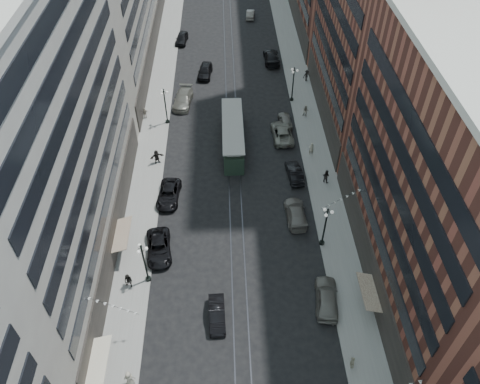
{
  "coord_description": "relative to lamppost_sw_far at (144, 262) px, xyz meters",
  "views": [
    {
      "loc": [
        -0.96,
        -0.05,
        39.85
      ],
      "look_at": [
        0.41,
        35.44,
        5.0
      ],
      "focal_mm": 35.0,
      "sensor_mm": 36.0,
      "label": 1
    }
  ],
  "objects": [
    {
      "name": "ground",
      "position": [
        9.2,
        32.0,
        -3.1
      ],
      "size": [
        220.0,
        220.0,
        0.0
      ],
      "primitive_type": "plane",
      "color": "black",
      "rests_on": "ground"
    },
    {
      "name": "sidewalk_west",
      "position": [
        -1.8,
        42.0,
        -3.02
      ],
      "size": [
        4.0,
        180.0,
        0.15
      ],
      "primitive_type": "cube",
      "color": "gray",
      "rests_on": "ground"
    },
    {
      "name": "sidewalk_east",
      "position": [
        20.2,
        42.0,
        -3.02
      ],
      "size": [
        4.0,
        180.0,
        0.15
      ],
      "primitive_type": "cube",
      "color": "gray",
      "rests_on": "ground"
    },
    {
      "name": "rail_west",
      "position": [
        8.5,
        42.0,
        -3.09
      ],
      "size": [
        0.12,
        180.0,
        0.02
      ],
      "primitive_type": "cube",
      "color": "#2D2D33",
      "rests_on": "ground"
    },
    {
      "name": "rail_east",
      "position": [
        9.9,
        42.0,
        -3.09
      ],
      "size": [
        0.12,
        180.0,
        0.02
      ],
      "primitive_type": "cube",
      "color": "#2D2D33",
      "rests_on": "ground"
    },
    {
      "name": "building_west_mid",
      "position": [
        -7.8,
        5.0,
        10.9
      ],
      "size": [
        8.0,
        36.0,
        28.0
      ],
      "primitive_type": "cube",
      "color": "#9F9C8D",
      "rests_on": "ground"
    },
    {
      "name": "building_east_mid",
      "position": [
        26.2,
        -0.0,
        8.9
      ],
      "size": [
        8.0,
        30.0,
        24.0
      ],
      "primitive_type": "cube",
      "color": "brown",
      "rests_on": "ground"
    },
    {
      "name": "lamppost_sw_far",
      "position": [
        0.0,
        0.0,
        0.0
      ],
      "size": [
        1.03,
        1.14,
        5.52
      ],
      "color": "black",
      "rests_on": "sidewalk_west"
    },
    {
      "name": "lamppost_sw_mid",
      "position": [
        0.0,
        27.0,
        0.0
      ],
      "size": [
        1.03,
        1.14,
        5.52
      ],
      "color": "black",
      "rests_on": "sidewalk_west"
    },
    {
      "name": "lamppost_se_far",
      "position": [
        18.4,
        4.0,
        0.0
      ],
      "size": [
        1.03,
        1.14,
        5.52
      ],
      "color": "black",
      "rests_on": "sidewalk_east"
    },
    {
      "name": "lamppost_se_mid",
      "position": [
        18.4,
        32.0,
        0.0
      ],
      "size": [
        1.03,
        1.14,
        5.52
      ],
      "color": "black",
      "rests_on": "sidewalk_east"
    },
    {
      "name": "streetcar",
      "position": [
        9.2,
        21.62,
        -1.51
      ],
      "size": [
        2.75,
        12.41,
        3.43
      ],
      "color": "#223628",
      "rests_on": "ground"
    },
    {
      "name": "car_2",
      "position": [
        0.8,
        3.62,
        -2.33
      ],
      "size": [
        3.17,
        5.74,
        1.52
      ],
      "primitive_type": "imported",
      "rotation": [
        0.0,
        0.0,
        0.12
      ],
      "color": "black",
      "rests_on": "ground"
    },
    {
      "name": "car_4",
      "position": [
        17.6,
        -3.3,
        -2.2
      ],
      "size": [
        2.73,
        5.47,
        1.79
      ],
      "primitive_type": "imported",
      "rotation": [
        0.0,
        0.0,
        3.02
      ],
      "color": "#66635A",
      "rests_on": "ground"
    },
    {
      "name": "car_5",
      "position": [
        6.97,
        -4.61,
        -2.39
      ],
      "size": [
        1.66,
        4.37,
        1.42
      ],
      "primitive_type": "imported",
      "rotation": [
        0.0,
        0.0,
        0.04
      ],
      "color": "black",
      "rests_on": "ground"
    },
    {
      "name": "pedestrian_1",
      "position": [
        -0.42,
        -10.64,
        -1.99
      ],
      "size": [
        0.97,
        0.59,
        1.91
      ],
      "primitive_type": "imported",
      "rotation": [
        0.0,
        0.0,
        3.23
      ],
      "color": "#9F9883",
      "rests_on": "sidewalk_west"
    },
    {
      "name": "pedestrian_2",
      "position": [
        -1.79,
        -0.73,
        -2.04
      ],
      "size": [
        1.0,
        0.78,
        1.81
      ],
      "primitive_type": "imported",
      "rotation": [
        0.0,
        0.0,
        -0.38
      ],
      "color": "black",
      "rests_on": "sidewalk_west"
    },
    {
      "name": "pedestrian_4",
      "position": [
        18.7,
        -9.9,
        -2.17
      ],
      "size": [
        0.44,
        0.92,
        1.56
      ],
      "primitive_type": "imported",
      "rotation": [
        0.0,
        0.0,
        1.54
      ],
      "color": "#BDB79C",
      "rests_on": "sidewalk_east"
    },
    {
      "name": "car_7",
      "position": [
        1.29,
        11.72,
        -2.36
      ],
      "size": [
        2.9,
        5.52,
        1.48
      ],
      "primitive_type": "imported",
      "rotation": [
        0.0,
        0.0,
        -0.08
      ],
      "color": "black",
      "rests_on": "ground"
    },
    {
      "name": "car_8",
      "position": [
        2.02,
        31.82,
        -2.22
      ],
      "size": [
        3.23,
        6.3,
        1.75
      ],
      "primitive_type": "imported",
      "rotation": [
        0.0,
        0.0,
        -0.13
      ],
      "color": "#65645A",
      "rests_on": "ground"
    },
    {
      "name": "car_9",
      "position": [
        0.8,
        51.58,
        -2.3
      ],
      "size": [
        2.45,
        4.87,
        1.59
      ],
      "primitive_type": "imported",
      "rotation": [
        0.0,
        0.0,
        -0.13
      ],
      "color": "black",
      "rests_on": "ground"
    },
    {
      "name": "car_10",
      "position": [
        16.72,
        14.93,
        -2.34
      ],
      "size": [
        2.04,
        4.72,
        1.51
      ],
      "primitive_type": "imported",
      "rotation": [
        0.0,
        0.0,
        3.24
      ],
      "color": "black",
      "rests_on": "ground"
    },
    {
      "name": "car_11",
      "position": [
        16.0,
        23.12,
        -2.29
      ],
      "size": [
        2.9,
        5.92,
        1.62
      ],
      "primitive_type": "imported",
      "rotation": [
        0.0,
        0.0,
        3.18
      ],
      "color": "slate",
      "rests_on": "ground"
    },
    {
      "name": "car_12",
      "position": [
        16.35,
        44.05,
        -2.22
      ],
      "size": [
        2.53,
        6.08,
        1.76
      ],
      "primitive_type": "imported",
      "rotation": [
        0.0,
        0.0,
        3.15
      ],
      "color": "black",
      "rests_on": "ground"
    },
    {
      "name": "car_13",
      "position": [
        5.19,
        39.85,
        -2.24
      ],
      "size": [
        2.63,
        5.26,
        1.72
      ],
      "primitive_type": "imported",
      "rotation": [
        0.0,
        0.0,
        -0.12
      ],
      "color": "black",
      "rests_on": "ground"
    },
    {
      "name": "car_14",
      "position": [
        13.7,
        61.41,
        -2.4
      ],
      "size": [
        1.88,
        4.34,
        1.39
      ],
      "primitive_type": "imported",
      "rotation": [
        0.0,
        0.0,
        3.04
      ],
      "color": "slate",
      "rests_on": "ground"
    },
    {
      "name": "pedestrian_5",
      "position": [
        -0.67,
        18.27,
        -1.98
      ],
      "size": [
        1.86,
        1.2,
        1.94
      ],
      "primitive_type": "imported",
      "rotation": [
        0.0,
        0.0,
        0.42
      ],
      "color": "black",
      "rests_on": "sidewalk_west"
    },
    {
      "name": "pedestrian_6",
      "position": [
        -3.24,
        28.3,
        -2.11
      ],
      "size": [
        1.0,
        0.51,
        1.66
      ],
      "primitive_type": "imported",
      "rotation": [
        0.0,
        0.0,
        3.21
      ],
      "color": "#AEA290",
      "rests_on": "sidewalk_west"
    },
    {
      "name": "pedestrian_7",
      "position": [
        20.43,
        13.83,
        -2.03
      ],
      "size": [
        1.01,
        0.94,
        1.84
      ],
      "primitive_type": "imported",
      "rotation": [
        0.0,
        0.0,
        2.47
      ],
      "color": "black",
      "rests_on": "sidewalk_east"
    },
    {
      "name": "pedestrian_8",
      "position": [
        19.4,
        19.12,
        -2.0
      ],
      "size": [
        0.74,
        0.54,
        1.9
      ],
      "primitive_type": "imported",
      "rotation": [
        0.0,
        0.0,
        3.27
      ],
      "color": "#A9A38C",
      "rests_on": "sidewalk_east"
    },
    {
      "name": "pedestrian_9",
      "position": [
        21.4,
        37.47,
        -2.02
      ],
      "size": [
        1.29,
        0.83,
        1.86
      ],
      "primitive_type": "imported",
      "rotation": [
        0.0,
        0.0,
        0.3
      ],
      "color": "black",
      "rests_on": "sidewalk_east"
    },
    {
      "name": "car_extra_1",
      "position": [
        16.0,
        8.07,
        -2.32
      ],
      "size": [
        2.35,
        5.45,
        1.56
      ],
      "primitive_type": "imported",
      "rotation": [
        0.0,
        0.0,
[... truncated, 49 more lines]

